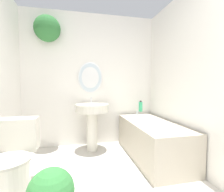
% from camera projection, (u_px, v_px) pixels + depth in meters
% --- Properties ---
extents(wall_back, '(2.50, 0.42, 2.40)m').
position_uv_depth(wall_back, '(84.00, 72.00, 2.95)').
color(wall_back, silver).
rests_on(wall_back, ground_plane).
extents(wall_right, '(0.06, 2.80, 2.40)m').
position_uv_depth(wall_right, '(204.00, 77.00, 1.94)').
color(wall_right, silver).
rests_on(wall_right, ground_plane).
extents(toilet, '(0.42, 0.61, 0.74)m').
position_uv_depth(toilet, '(11.00, 163.00, 1.62)').
color(toilet, beige).
rests_on(toilet, ground_plane).
extents(pedestal_sink, '(0.55, 0.55, 0.89)m').
position_uv_depth(pedestal_sink, '(92.00, 116.00, 2.71)').
color(pedestal_sink, beige).
rests_on(pedestal_sink, ground_plane).
extents(bathtub, '(0.65, 1.43, 0.62)m').
position_uv_depth(bathtub, '(152.00, 139.00, 2.48)').
color(bathtub, '#B2A893').
rests_on(bathtub, ground_plane).
extents(shampoo_bottle, '(0.07, 0.07, 0.20)m').
position_uv_depth(shampoo_bottle, '(141.00, 106.00, 2.99)').
color(shampoo_bottle, '#38B275').
rests_on(shampoo_bottle, bathtub).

